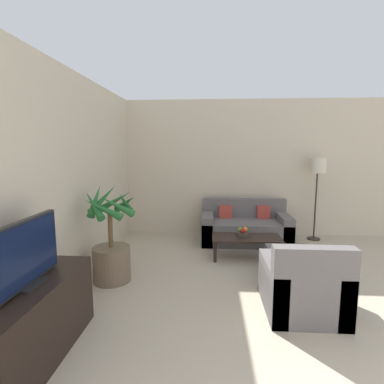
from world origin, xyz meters
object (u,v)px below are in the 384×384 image
Objects in this scene: orange_fruit at (245,229)px; ottoman at (288,264)px; coffee_table at (246,239)px; floor_lamp at (317,171)px; apple_green at (240,229)px; apple_red at (243,231)px; tv_console at (32,324)px; armchair at (302,287)px; sofa_loveseat at (245,228)px; fruit_bowl at (243,234)px; potted_palm at (111,248)px; television at (27,253)px.

orange_fruit reaches higher than ottoman.
floor_lamp is at bearing 37.63° from coffee_table.
apple_green is 0.13× the size of ottoman.
apple_red is 0.09m from apple_green.
armchair is (2.42, 0.94, -0.06)m from tv_console.
coffee_table is 0.86m from ottoman.
apple_green is (-0.17, -0.77, 0.18)m from sofa_loveseat.
apple_red is (-0.00, -0.05, 0.07)m from fruit_bowl.
potted_palm reaches higher than apple_green.
orange_fruit is at bearing -96.30° from sofa_loveseat.
ottoman is (0.40, -1.58, -0.07)m from sofa_loveseat.
armchair is (0.43, -1.65, -0.18)m from orange_fruit.
television is at bearing -126.40° from apple_green.
apple_green is 0.90× the size of orange_fruit.
potted_palm is 2.34× the size of ottoman.
television is 0.92× the size of armchair.
ottoman is (2.48, 1.78, -0.13)m from tv_console.
floor_lamp is 20.32× the size of orange_fruit.
coffee_table is (-1.42, -1.09, -1.02)m from floor_lamp.
apple_green is 0.08m from orange_fruit.
apple_red is (1.95, 2.51, -0.48)m from television.
apple_green is at bearing 53.60° from television.
tv_console reaches higher than orange_fruit.
tv_console is 3.06m from ottoman.
potted_palm reaches higher than armchair.
coffee_table is 0.17m from orange_fruit.
floor_lamp is 22.59× the size of apple_green.
fruit_bowl is 0.08m from apple_green.
sofa_loveseat is at bearing 83.70° from orange_fruit.
sofa_loveseat is 1.03× the size of floor_lamp.
ottoman is at bearing 35.71° from television.
sofa_loveseat is 0.88m from apple_red.
tv_console reaches higher than coffee_table.
fruit_bowl is (-0.05, 0.06, 0.07)m from coffee_table.
sofa_loveseat is at bearing 58.26° from tv_console.
fruit_bowl is (1.95, 2.55, -0.54)m from television.
potted_palm is 1.48× the size of armchair.
television is 2.67m from armchair.
tv_console is 3.22m from fruit_bowl.
armchair is at bearing -75.07° from coffee_table.
fruit_bowl is at bearing 106.07° from armchair.
television is at bearing -127.37° from fruit_bowl.
sofa_loveseat is at bearing 81.20° from fruit_bowl.
tv_console is 1.04× the size of potted_palm.
sofa_loveseat is 0.80m from orange_fruit.
potted_palm is 2.06m from apple_red.
apple_red is at bearing 165.14° from coffee_table.
sofa_loveseat is (1.94, 1.83, -0.18)m from potted_palm.
tv_console is at bearing -128.81° from coffee_table.
apple_red reaches higher than apple_green.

